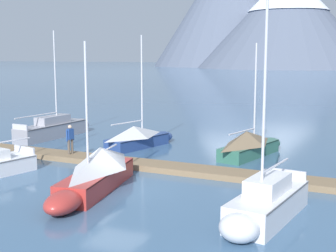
% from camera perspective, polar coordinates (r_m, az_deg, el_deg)
% --- Properties ---
extents(ground_plane, '(700.00, 700.00, 0.00)m').
position_cam_1_polar(ground_plane, '(21.59, -6.40, -7.44)').
color(ground_plane, '#426689').
extents(mountain_central_massif, '(85.55, 85.55, 45.12)m').
position_cam_1_polar(mountain_central_massif, '(234.74, 14.28, 12.60)').
color(mountain_central_massif, slate).
rests_on(mountain_central_massif, ground).
extents(dock, '(25.37, 2.58, 0.30)m').
position_cam_1_polar(dock, '(24.99, -1.83, -4.84)').
color(dock, '#846B4C').
rests_on(dock, ground).
extents(sailboat_nearest_berth, '(1.92, 7.59, 7.67)m').
position_cam_1_polar(sailboat_nearest_berth, '(35.44, -13.43, -0.24)').
color(sailboat_nearest_berth, '#93939E').
rests_on(sailboat_nearest_berth, ground).
extents(sailboat_mid_dock_port, '(2.89, 5.80, 7.19)m').
position_cam_1_polar(sailboat_mid_dock_port, '(30.69, -3.52, -1.29)').
color(sailboat_mid_dock_port, navy).
rests_on(sailboat_mid_dock_port, ground).
extents(sailboat_mid_dock_starboard, '(2.64, 7.34, 6.50)m').
position_cam_1_polar(sailboat_mid_dock_starboard, '(21.00, -8.85, -5.54)').
color(sailboat_mid_dock_starboard, '#B2332D').
rests_on(sailboat_mid_dock_starboard, ground).
extents(sailboat_far_berth, '(2.89, 6.23, 6.63)m').
position_cam_1_polar(sailboat_far_berth, '(28.34, 9.92, -2.13)').
color(sailboat_far_berth, '#336B56').
rests_on(sailboat_far_berth, ground).
extents(sailboat_outer_slip, '(2.27, 5.83, 7.87)m').
position_cam_1_polar(sailboat_outer_slip, '(17.44, 11.58, -9.26)').
color(sailboat_outer_slip, silver).
rests_on(sailboat_outer_slip, ground).
extents(person_on_dock, '(0.29, 0.58, 1.69)m').
position_cam_1_polar(person_on_dock, '(27.60, -11.73, -1.37)').
color(person_on_dock, brown).
rests_on(person_on_dock, dock).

